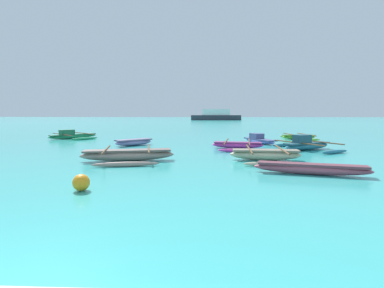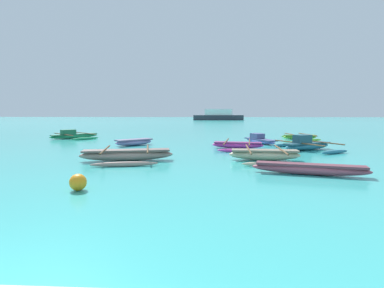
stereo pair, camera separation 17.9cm
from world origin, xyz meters
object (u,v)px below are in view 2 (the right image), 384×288
object	(u,v)px
moored_boat_6	(238,145)
moored_boat_0	(307,145)
moored_boat_1	(309,169)
moored_boat_3	(264,155)
moored_boat_5	(260,140)
moored_boat_8	(134,142)
moored_boat_7	(127,155)
moored_boat_4	(300,137)
mooring_buoy_0	(78,182)
moored_boat_2	(74,135)
distant_ferry	(218,116)

from	to	relation	value
moored_boat_6	moored_boat_0	bearing A→B (deg)	-1.42
moored_boat_1	moored_boat_3	bearing A→B (deg)	121.56
moored_boat_5	moored_boat_6	xyz separation A→B (m)	(-1.80, -2.87, -0.04)
moored_boat_8	moored_boat_7	bearing A→B (deg)	-120.45
moored_boat_6	moored_boat_4	bearing A→B (deg)	56.16
moored_boat_0	moored_boat_6	xyz separation A→B (m)	(-3.82, 0.63, -0.09)
moored_boat_1	mooring_buoy_0	distance (m)	7.48
moored_boat_4	moored_boat_8	bearing A→B (deg)	-164.06
moored_boat_0	moored_boat_5	world-z (taller)	moored_boat_0
moored_boat_2	moored_boat_0	bearing A→B (deg)	-68.96
moored_boat_0	moored_boat_7	size ratio (longest dim) A/B	1.03
moored_boat_2	moored_boat_8	bearing A→B (deg)	-85.20
moored_boat_3	moored_boat_4	size ratio (longest dim) A/B	1.00
moored_boat_7	distant_ferry	bearing A→B (deg)	73.22
moored_boat_3	moored_boat_2	bearing A→B (deg)	146.06
moored_boat_3	moored_boat_4	bearing A→B (deg)	69.57
moored_boat_7	moored_boat_0	bearing A→B (deg)	13.38
moored_boat_8	moored_boat_0	bearing A→B (deg)	-51.28
moored_boat_3	moored_boat_6	xyz separation A→B (m)	(-0.76, 4.40, -0.05)
mooring_buoy_0	moored_boat_6	bearing A→B (deg)	61.66
moored_boat_4	moored_boat_6	xyz separation A→B (m)	(-5.49, -6.13, 0.01)
moored_boat_8	moored_boat_5	bearing A→B (deg)	-29.83
moored_boat_0	moored_boat_2	size ratio (longest dim) A/B	0.95
mooring_buoy_0	moored_boat_1	bearing A→B (deg)	19.22
moored_boat_2	moored_boat_4	xyz separation A→B (m)	(18.23, 0.10, -0.05)
moored_boat_3	moored_boat_5	size ratio (longest dim) A/B	1.20
moored_boat_6	mooring_buoy_0	distance (m)	11.26
moored_boat_7	distant_ferry	world-z (taller)	distant_ferry
moored_boat_5	distant_ferry	world-z (taller)	distant_ferry
moored_boat_0	moored_boat_8	world-z (taller)	moored_boat_0
moored_boat_6	mooring_buoy_0	size ratio (longest dim) A/B	9.08
moored_boat_1	moored_boat_5	world-z (taller)	moored_boat_5
moored_boat_6	distant_ferry	distance (m)	60.40
moored_boat_4	moored_boat_1	bearing A→B (deg)	-112.07
moored_boat_0	distant_ferry	size ratio (longest dim) A/B	0.33
moored_boat_2	moored_boat_4	bearing A→B (deg)	-46.70
moored_boat_1	moored_boat_0	bearing A→B (deg)	86.85
moored_boat_8	mooring_buoy_0	size ratio (longest dim) A/B	5.23
moored_boat_3	moored_boat_4	world-z (taller)	moored_boat_3
moored_boat_4	mooring_buoy_0	distance (m)	19.36
moored_boat_5	moored_boat_1	bearing A→B (deg)	-26.77
moored_boat_3	moored_boat_7	distance (m)	6.14
moored_boat_4	moored_boat_6	bearing A→B (deg)	-138.39
moored_boat_7	mooring_buoy_0	size ratio (longest dim) A/B	8.93
moored_boat_8	mooring_buoy_0	distance (m)	11.13
moored_boat_8	distant_ferry	world-z (taller)	distant_ferry
moored_boat_1	moored_boat_6	world-z (taller)	moored_boat_6
moored_boat_2	moored_boat_7	world-z (taller)	moored_boat_2
moored_boat_0	mooring_buoy_0	size ratio (longest dim) A/B	9.17
moored_boat_0	distant_ferry	xyz separation A→B (m)	(-2.86, 61.02, 0.86)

